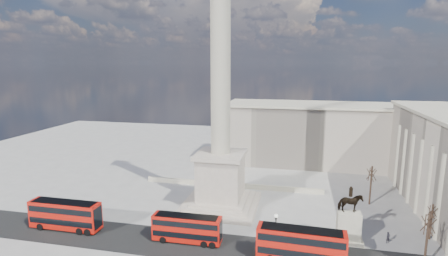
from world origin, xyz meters
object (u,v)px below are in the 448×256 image
at_px(red_bus_c, 301,245).
at_px(pedestrian_walking, 388,238).
at_px(victorian_lamp, 276,231).
at_px(nelsons_column, 221,142).
at_px(red_bus_a, 66,215).
at_px(pedestrian_standing, 316,241).
at_px(pedestrian_crossing, 302,239).
at_px(red_bus_b, 187,228).
at_px(equestrian_statue, 349,222).

height_order(red_bus_c, pedestrian_walking, red_bus_c).
xyz_separation_m(victorian_lamp, pedestrian_walking, (16.80, 7.10, -2.79)).
bearing_deg(nelsons_column, red_bus_c, -46.76).
bearing_deg(red_bus_a, pedestrian_standing, 4.42).
bearing_deg(red_bus_c, red_bus_a, 179.76).
height_order(red_bus_c, pedestrian_standing, red_bus_c).
distance_m(pedestrian_walking, pedestrian_standing, 11.55).
xyz_separation_m(red_bus_a, victorian_lamp, (34.68, -0.42, 1.12)).
height_order(nelsons_column, pedestrian_crossing, nelsons_column).
bearing_deg(pedestrian_crossing, victorian_lamp, 99.16).
relative_size(red_bus_b, pedestrian_walking, 5.96).
xyz_separation_m(pedestrian_walking, pedestrian_standing, (-10.99, -3.56, -0.01)).
distance_m(red_bus_b, red_bus_c, 17.32).
height_order(red_bus_c, pedestrian_crossing, red_bus_c).
distance_m(pedestrian_walking, pedestrian_crossing, 13.43).
bearing_deg(red_bus_a, nelsons_column, 32.32).
relative_size(red_bus_a, victorian_lamp, 1.93).
xyz_separation_m(pedestrian_standing, pedestrian_crossing, (-2.03, 0.29, 0.03)).
xyz_separation_m(equestrian_statue, pedestrian_crossing, (-7.01, -2.50, -2.24)).
bearing_deg(pedestrian_crossing, nelsons_column, 17.54).
bearing_deg(red_bus_c, equestrian_statue, 48.37).
height_order(pedestrian_standing, pedestrian_crossing, pedestrian_crossing).
xyz_separation_m(red_bus_b, victorian_lamp, (13.57, -0.75, 1.41)).
bearing_deg(red_bus_c, pedestrian_walking, 34.12).
relative_size(red_bus_c, pedestrian_standing, 6.82).
bearing_deg(red_bus_a, red_bus_b, 0.91).
bearing_deg(red_bus_b, victorian_lamp, -3.87).
relative_size(red_bus_a, pedestrian_standing, 6.73).
distance_m(equestrian_statue, pedestrian_crossing, 7.78).
relative_size(red_bus_a, equestrian_statue, 1.34).
distance_m(pedestrian_standing, pedestrian_crossing, 2.05).
bearing_deg(pedestrian_walking, equestrian_statue, 157.94).
xyz_separation_m(victorian_lamp, pedestrian_standing, (5.80, 3.54, -2.80)).
bearing_deg(pedestrian_standing, pedestrian_crossing, -23.30).
relative_size(nelsons_column, red_bus_b, 4.63).
distance_m(victorian_lamp, equestrian_statue, 12.52).
height_order(nelsons_column, pedestrian_standing, nelsons_column).
relative_size(red_bus_c, pedestrian_walking, 6.78).
bearing_deg(pedestrian_standing, equestrian_statue, -165.83).
height_order(nelsons_column, red_bus_c, nelsons_column).
relative_size(red_bus_b, pedestrian_crossing, 5.77).
bearing_deg(nelsons_column, pedestrian_walking, -15.65).
bearing_deg(pedestrian_standing, pedestrian_walking, -177.19).
relative_size(nelsons_column, pedestrian_standing, 27.75).
distance_m(victorian_lamp, pedestrian_walking, 18.45).
xyz_separation_m(pedestrian_walking, pedestrian_crossing, (-13.02, -3.26, 0.03)).
bearing_deg(red_bus_b, red_bus_a, -179.79).
xyz_separation_m(red_bus_a, equestrian_statue, (45.47, 5.91, 0.60)).
bearing_deg(pedestrian_standing, red_bus_a, -10.70).
distance_m(red_bus_a, red_bus_b, 21.11).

